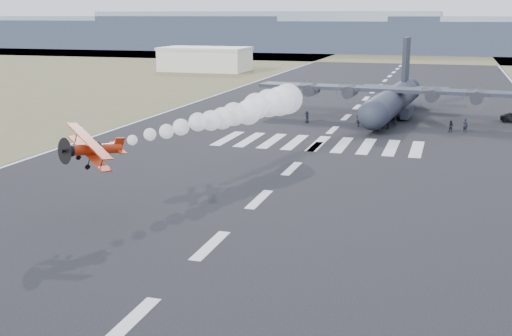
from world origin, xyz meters
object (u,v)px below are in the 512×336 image
at_px(aerobatic_biplane, 92,149).
at_px(crew_a, 465,125).
at_px(transport_aircraft, 393,98).
at_px(crew_b, 381,118).
at_px(crew_c, 358,121).
at_px(crew_d, 388,123).
at_px(crew_g, 395,121).
at_px(crew_e, 307,117).
at_px(hangar_left, 205,59).
at_px(crew_f, 382,122).
at_px(crew_h, 451,126).

bearing_deg(aerobatic_biplane, crew_a, 74.33).
relative_size(transport_aircraft, crew_a, 22.47).
height_order(transport_aircraft, crew_b, transport_aircraft).
height_order(crew_c, crew_d, crew_d).
bearing_deg(crew_g, crew_b, -18.19).
relative_size(crew_d, crew_e, 0.96).
distance_m(crew_b, crew_d, 4.95).
distance_m(hangar_left, transport_aircraft, 92.77).
distance_m(aerobatic_biplane, crew_d, 51.51).
bearing_deg(crew_e, crew_b, -67.77).
relative_size(crew_d, crew_f, 0.97).
bearing_deg(crew_e, transport_aircraft, -46.19).
bearing_deg(crew_e, crew_f, -88.73).
bearing_deg(crew_f, hangar_left, 81.60).
bearing_deg(crew_h, crew_d, -149.08).
bearing_deg(hangar_left, aerobatic_biplane, -72.41).
relative_size(crew_c, crew_d, 0.97).
bearing_deg(crew_d, crew_g, -153.46).
bearing_deg(crew_b, crew_a, 10.06).
xyz_separation_m(crew_b, crew_f, (0.62, -4.02, 0.03)).
distance_m(crew_d, crew_h, 8.48).
bearing_deg(crew_b, transport_aircraft, 106.76).
xyz_separation_m(hangar_left, crew_h, (67.80, -82.02, -2.60)).
xyz_separation_m(hangar_left, crew_b, (57.83, -77.37, -2.55)).
xyz_separation_m(hangar_left, crew_g, (60.10, -80.09, -2.57)).
height_order(hangar_left, crew_d, hangar_left).
bearing_deg(crew_h, crew_g, -163.61).
bearing_deg(aerobatic_biplane, crew_g, 83.86).
bearing_deg(crew_c, crew_b, 171.60).
relative_size(crew_e, crew_f, 1.01).
height_order(transport_aircraft, crew_e, transport_aircraft).
xyz_separation_m(hangar_left, crew_d, (59.32, -82.09, -2.54)).
relative_size(crew_c, crew_h, 1.03).
xyz_separation_m(transport_aircraft, crew_c, (-4.01, -9.44, -2.26)).
height_order(hangar_left, crew_e, hangar_left).
bearing_deg(crew_c, crew_h, 115.18).
xyz_separation_m(aerobatic_biplane, crew_g, (18.86, 49.99, -4.82)).
bearing_deg(crew_g, transport_aircraft, -50.40).
bearing_deg(crew_e, hangar_left, 38.81).
height_order(crew_a, crew_e, crew_a).
bearing_deg(crew_a, aerobatic_biplane, 90.93).
bearing_deg(crew_c, crew_f, 113.92).
relative_size(hangar_left, crew_g, 14.64).
distance_m(aerobatic_biplane, crew_c, 51.15).
relative_size(transport_aircraft, crew_h, 25.61).
bearing_deg(crew_d, aerobatic_biplane, 27.22).
bearing_deg(crew_h, hangar_left, 160.03).
xyz_separation_m(aerobatic_biplane, transport_aircraft, (17.74, 58.48, -2.56)).
height_order(hangar_left, crew_a, hangar_left).
xyz_separation_m(crew_a, crew_e, (-22.47, 1.20, -0.03)).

